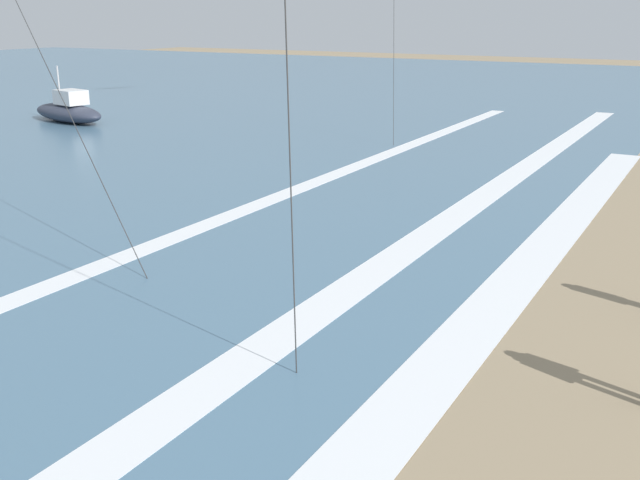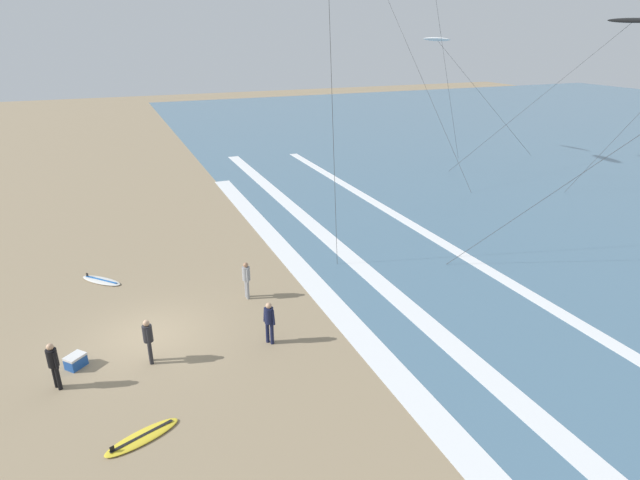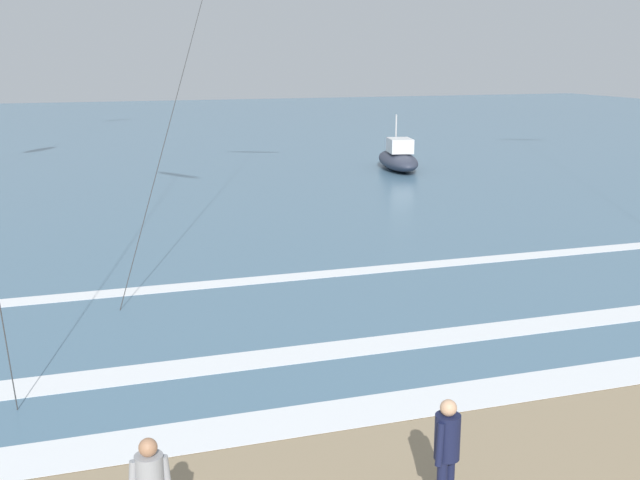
# 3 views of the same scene
# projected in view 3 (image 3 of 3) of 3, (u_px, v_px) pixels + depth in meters

# --- Properties ---
(ocean_surface) EXTENTS (140.00, 90.00, 0.01)m
(ocean_surface) POSITION_uv_depth(u_px,v_px,m) (91.00, 140.00, 53.48)
(ocean_surface) COLOR slate
(ocean_surface) RESTS_ON ground
(wave_foam_shoreline) EXTENTS (38.10, 1.07, 0.01)m
(wave_foam_shoreline) POSITION_uv_depth(u_px,v_px,m) (175.00, 439.00, 12.02)
(wave_foam_shoreline) COLOR white
(wave_foam_shoreline) RESTS_ON ocean_surface
(wave_foam_mid_break) EXTENTS (58.35, 0.91, 0.01)m
(wave_foam_mid_break) POSITION_uv_depth(u_px,v_px,m) (278.00, 357.00, 15.26)
(wave_foam_mid_break) COLOR white
(wave_foam_mid_break) RESTS_ON ocean_surface
(wave_foam_outer_break) EXTENTS (55.30, 0.68, 0.01)m
(wave_foam_outer_break) POSITION_uv_depth(u_px,v_px,m) (203.00, 285.00, 19.99)
(wave_foam_outer_break) COLOR white
(wave_foam_outer_break) RESTS_ON ocean_surface
(surfer_right_near) EXTENTS (0.47, 0.36, 1.60)m
(surfer_right_near) POSITION_uv_depth(u_px,v_px,m) (447.00, 448.00, 9.79)
(surfer_right_near) COLOR #141938
(surfer_right_near) RESTS_ON ground
(offshore_boat) EXTENTS (2.73, 5.44, 2.70)m
(offshore_boat) POSITION_uv_depth(u_px,v_px,m) (398.00, 159.00, 39.87)
(offshore_boat) COLOR #2D3342
(offshore_boat) RESTS_ON ground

